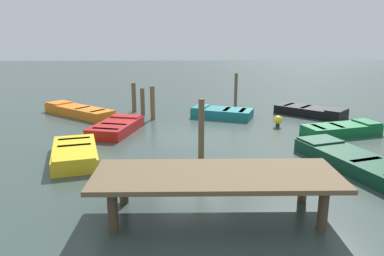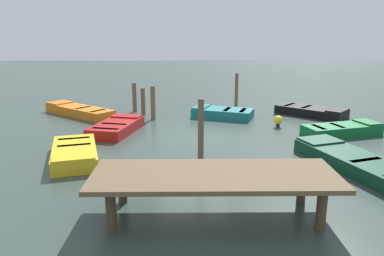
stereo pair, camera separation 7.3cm
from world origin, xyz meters
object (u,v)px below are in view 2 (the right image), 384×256
at_px(rowboat_orange, 79,111).
at_px(mooring_piling_far_right, 236,91).
at_px(dock_segment, 215,178).
at_px(mooring_piling_mid_left, 153,103).
at_px(mooring_piling_near_right, 134,97).
at_px(rowboat_black, 311,111).
at_px(marker_buoy, 278,120).
at_px(rowboat_yellow, 75,153).
at_px(mooring_piling_mid_right, 143,102).
at_px(rowboat_teal, 222,113).
at_px(rowboat_green, 342,130).
at_px(rowboat_dark_green, 356,162).
at_px(rowboat_red, 116,127).
at_px(mooring_piling_far_left, 201,130).

relative_size(rowboat_orange, mooring_piling_far_right, 2.07).
height_order(dock_segment, mooring_piling_mid_left, mooring_piling_mid_left).
bearing_deg(mooring_piling_mid_left, mooring_piling_near_right, -59.04).
relative_size(dock_segment, mooring_piling_mid_left, 3.43).
distance_m(rowboat_black, marker_buoy, 2.98).
distance_m(rowboat_yellow, mooring_piling_mid_right, 6.59).
bearing_deg(rowboat_teal, mooring_piling_near_right, 2.16).
bearing_deg(rowboat_green, marker_buoy, 133.08).
xyz_separation_m(mooring_piling_far_right, marker_buoy, (-1.19, 3.89, -0.62)).
bearing_deg(rowboat_dark_green, rowboat_red, 42.54).
distance_m(mooring_piling_mid_left, mooring_piling_near_right, 2.01).
bearing_deg(mooring_piling_near_right, rowboat_dark_green, 131.16).
height_order(rowboat_green, mooring_piling_near_right, mooring_piling_near_right).
distance_m(rowboat_yellow, mooring_piling_near_right, 7.31).
bearing_deg(mooring_piling_far_right, rowboat_dark_green, 103.68).
bearing_deg(mooring_piling_far_right, mooring_piling_near_right, 6.01).
height_order(rowboat_yellow, mooring_piling_far_left, mooring_piling_far_left).
xyz_separation_m(rowboat_green, rowboat_orange, (10.95, -3.91, -0.00)).
bearing_deg(rowboat_orange, rowboat_green, -160.11).
xyz_separation_m(rowboat_dark_green, rowboat_orange, (9.80, -7.54, 0.00)).
distance_m(dock_segment, rowboat_black, 11.12).
relative_size(rowboat_dark_green, mooring_piling_near_right, 3.06).
height_order(rowboat_red, rowboat_yellow, same).
distance_m(rowboat_black, rowboat_teal, 4.21).
bearing_deg(rowboat_yellow, mooring_piling_far_right, 126.71).
bearing_deg(rowboat_green, rowboat_black, 75.03).
bearing_deg(mooring_piling_near_right, mooring_piling_far_right, -173.99).
relative_size(rowboat_red, mooring_piling_far_left, 1.55).
bearing_deg(mooring_piling_mid_left, mooring_piling_far_left, 108.09).
distance_m(rowboat_green, marker_buoy, 2.49).
relative_size(rowboat_orange, mooring_piling_mid_right, 2.94).
xyz_separation_m(rowboat_red, rowboat_orange, (2.31, -3.25, -0.00)).
height_order(rowboat_orange, mooring_piling_far_right, mooring_piling_far_right).
height_order(rowboat_dark_green, mooring_piling_far_right, mooring_piling_far_right).
xyz_separation_m(rowboat_black, mooring_piling_far_right, (3.29, -1.78, 0.69)).
distance_m(mooring_piling_near_right, marker_buoy, 7.13).
bearing_deg(mooring_piling_far_right, mooring_piling_mid_right, 16.35).
height_order(rowboat_red, rowboat_dark_green, same).
bearing_deg(mooring_piling_near_right, rowboat_green, 151.00).
bearing_deg(mooring_piling_mid_left, mooring_piling_far_right, -150.96).
bearing_deg(mooring_piling_mid_left, marker_buoy, 162.78).
distance_m(rowboat_green, mooring_piling_far_right, 6.20).
bearing_deg(rowboat_green, rowboat_yellow, -179.89).
bearing_deg(mooring_piling_mid_left, rowboat_black, -176.28).
height_order(mooring_piling_far_right, mooring_piling_near_right, mooring_piling_far_right).
bearing_deg(mooring_piling_far_left, rowboat_orange, -50.66).
xyz_separation_m(dock_segment, mooring_piling_far_right, (-2.12, -11.48, 0.07)).
relative_size(rowboat_orange, mooring_piling_far_left, 1.98).
distance_m(rowboat_red, mooring_piling_mid_left, 2.67).
bearing_deg(rowboat_yellow, mooring_piling_far_left, 72.55).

